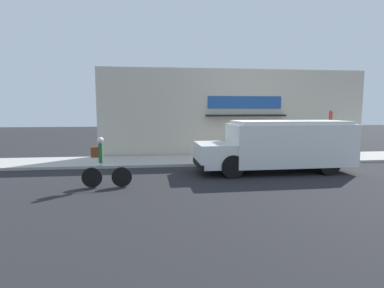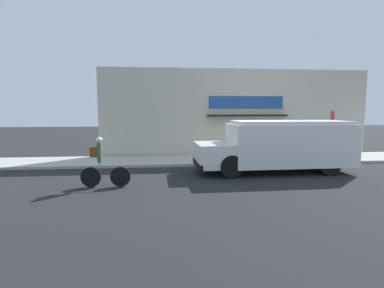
{
  "view_description": "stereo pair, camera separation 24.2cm",
  "coord_description": "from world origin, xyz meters",
  "px_view_note": "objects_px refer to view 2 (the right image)",
  "views": [
    {
      "loc": [
        -4.57,
        -13.81,
        2.67
      ],
      "look_at": [
        -2.95,
        -0.2,
        1.1
      ],
      "focal_mm": 28.0,
      "sensor_mm": 36.0,
      "label": 1
    },
    {
      "loc": [
        -4.33,
        -13.84,
        2.67
      ],
      "look_at": [
        -2.95,
        -0.2,
        1.1
      ],
      "focal_mm": 28.0,
      "sensor_mm": 36.0,
      "label": 2
    }
  ],
  "objects_px": {
    "cyclist": "(102,163)",
    "school_bus": "(280,145)",
    "stop_sign_post": "(332,127)",
    "trash_bin": "(227,149)"
  },
  "relations": [
    {
      "from": "stop_sign_post",
      "to": "school_bus",
      "type": "bearing_deg",
      "value": -148.37
    },
    {
      "from": "school_bus",
      "to": "trash_bin",
      "type": "xyz_separation_m",
      "value": [
        -1.53,
        3.59,
        -0.6
      ]
    },
    {
      "from": "cyclist",
      "to": "stop_sign_post",
      "type": "height_order",
      "value": "stop_sign_post"
    },
    {
      "from": "stop_sign_post",
      "to": "trash_bin",
      "type": "height_order",
      "value": "stop_sign_post"
    },
    {
      "from": "trash_bin",
      "to": "stop_sign_post",
      "type": "bearing_deg",
      "value": -14.59
    },
    {
      "from": "school_bus",
      "to": "trash_bin",
      "type": "height_order",
      "value": "school_bus"
    },
    {
      "from": "school_bus",
      "to": "cyclist",
      "type": "bearing_deg",
      "value": -166.57
    },
    {
      "from": "cyclist",
      "to": "school_bus",
      "type": "bearing_deg",
      "value": 16.44
    },
    {
      "from": "school_bus",
      "to": "stop_sign_post",
      "type": "distance_m",
      "value": 4.32
    },
    {
      "from": "school_bus",
      "to": "cyclist",
      "type": "distance_m",
      "value": 7.38
    }
  ]
}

